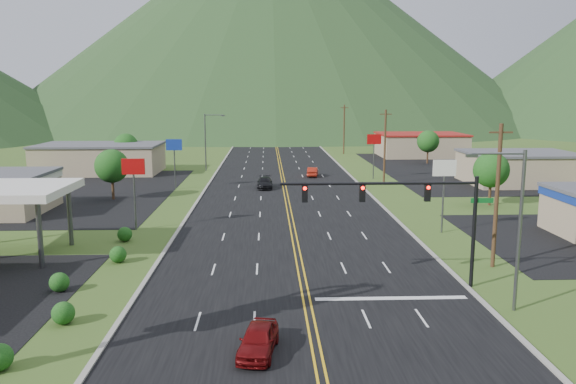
{
  "coord_description": "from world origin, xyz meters",
  "views": [
    {
      "loc": [
        -2.27,
        -19.29,
        11.86
      ],
      "look_at": [
        -0.66,
        23.3,
        4.5
      ],
      "focal_mm": 35.0,
      "sensor_mm": 36.0,
      "label": 1
    }
  ],
  "objects_px": {
    "traffic_signal": "(411,204)",
    "streetlight_west": "(207,138)",
    "car_dark_mid": "(265,183)",
    "car_red_far": "(313,172)",
    "streetlight_east": "(515,220)",
    "car_red_near": "(258,340)"
  },
  "relations": [
    {
      "from": "car_dark_mid",
      "to": "car_red_far",
      "type": "height_order",
      "value": "car_dark_mid"
    },
    {
      "from": "streetlight_west",
      "to": "car_red_near",
      "type": "distance_m",
      "value": 65.61
    },
    {
      "from": "car_red_near",
      "to": "car_dark_mid",
      "type": "bearing_deg",
      "value": 98.97
    },
    {
      "from": "traffic_signal",
      "to": "car_red_far",
      "type": "distance_m",
      "value": 48.99
    },
    {
      "from": "car_red_near",
      "to": "car_red_far",
      "type": "height_order",
      "value": "car_red_far"
    },
    {
      "from": "traffic_signal",
      "to": "car_red_near",
      "type": "bearing_deg",
      "value": -136.19
    },
    {
      "from": "car_red_near",
      "to": "car_red_far",
      "type": "xyz_separation_m",
      "value": [
        7.22,
        57.56,
        0.01
      ]
    },
    {
      "from": "traffic_signal",
      "to": "streetlight_west",
      "type": "bearing_deg",
      "value": 107.97
    },
    {
      "from": "streetlight_east",
      "to": "streetlight_west",
      "type": "bearing_deg",
      "value": 110.86
    },
    {
      "from": "traffic_signal",
      "to": "car_red_far",
      "type": "relative_size",
      "value": 3.19
    },
    {
      "from": "streetlight_west",
      "to": "car_red_far",
      "type": "xyz_separation_m",
      "value": [
        16.17,
        -7.28,
        -4.5
      ]
    },
    {
      "from": "traffic_signal",
      "to": "car_dark_mid",
      "type": "distance_m",
      "value": 39.55
    },
    {
      "from": "streetlight_east",
      "to": "streetlight_west",
      "type": "distance_m",
      "value": 64.21
    },
    {
      "from": "streetlight_west",
      "to": "traffic_signal",
      "type": "bearing_deg",
      "value": -72.03
    },
    {
      "from": "car_red_far",
      "to": "car_dark_mid",
      "type": "bearing_deg",
      "value": 64.35
    },
    {
      "from": "car_dark_mid",
      "to": "car_red_far",
      "type": "bearing_deg",
      "value": 56.23
    },
    {
      "from": "streetlight_west",
      "to": "car_dark_mid",
      "type": "xyz_separation_m",
      "value": [
        9.12,
        -17.78,
        -4.49
      ]
    },
    {
      "from": "traffic_signal",
      "to": "car_red_near",
      "type": "height_order",
      "value": "traffic_signal"
    },
    {
      "from": "streetlight_west",
      "to": "car_red_near",
      "type": "xyz_separation_m",
      "value": [
        8.95,
        -64.84,
        -4.51
      ]
    },
    {
      "from": "streetlight_east",
      "to": "car_red_far",
      "type": "distance_m",
      "value": 53.34
    },
    {
      "from": "car_red_near",
      "to": "car_dark_mid",
      "type": "relative_size",
      "value": 0.83
    },
    {
      "from": "streetlight_east",
      "to": "car_dark_mid",
      "type": "distance_m",
      "value": 44.63
    }
  ]
}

